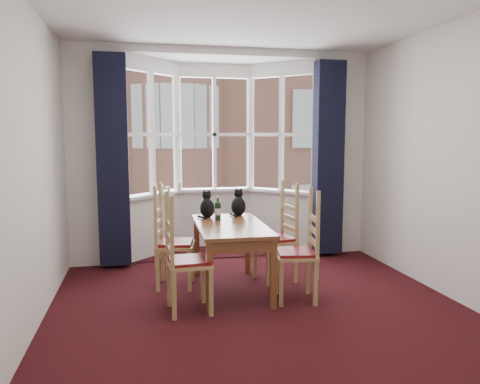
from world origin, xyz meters
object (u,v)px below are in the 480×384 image
object	(u,v)px
chair_right_near	(305,254)
chair_left_near	(179,263)
chair_left_far	(167,245)
chair_right_far	(282,239)
cat_left	(207,207)
candle_short	(168,189)
candle_tall	(162,189)
wine_bottle	(218,210)
candle_extra	(179,187)
dining_table	(231,233)
cat_right	(238,205)

from	to	relation	value
chair_right_near	chair_left_near	bearing A→B (deg)	-176.89
chair_left_far	chair_right_far	size ratio (longest dim) A/B	1.00
cat_left	candle_short	distance (m)	1.32
candle_tall	cat_left	bearing A→B (deg)	-69.60
chair_right_near	candle_tall	distance (m)	2.56
cat_left	chair_left_far	bearing A→B (deg)	-158.10
chair_left_far	cat_left	distance (m)	0.64
chair_left_near	candle_short	world-z (taller)	candle_short
wine_bottle	candle_tall	size ratio (longest dim) A/B	2.45
chair_right_far	candle_extra	xyz separation A→B (m)	(-1.05, 1.50, 0.47)
chair_right_near	candle_short	bearing A→B (deg)	119.36
wine_bottle	candle_extra	distance (m)	1.53
dining_table	candle_tall	bearing A→B (deg)	110.67
dining_table	candle_short	xyz separation A→B (m)	(-0.55, 1.74, 0.28)
chair_left_near	candle_extra	size ratio (longest dim) A/B	6.45
candle_tall	candle_extra	world-z (taller)	candle_extra
chair_right_far	chair_left_near	bearing A→B (deg)	-148.35
chair_left_near	chair_right_near	bearing A→B (deg)	3.11
chair_left_far	chair_right_far	world-z (taller)	same
chair_right_far	candle_short	bearing A→B (deg)	129.22
cat_left	candle_short	xyz separation A→B (m)	(-0.37, 1.27, 0.06)
chair_left_near	chair_left_far	bearing A→B (deg)	95.06
dining_table	chair_right_near	size ratio (longest dim) A/B	1.47
cat_right	wine_bottle	xyz separation A→B (m)	(-0.29, -0.28, -0.01)
wine_bottle	chair_right_far	bearing A→B (deg)	0.09
wine_bottle	candle_extra	world-z (taller)	candle_extra
dining_table	cat_right	distance (m)	0.62
chair_right_far	cat_left	size ratio (longest dim) A/B	2.83
chair_right_near	candle_tall	xyz separation A→B (m)	(-1.32, 2.15, 0.45)
cat_right	candle_short	world-z (taller)	cat_right
chair_left_near	candle_tall	distance (m)	2.26
chair_left_far	cat_right	distance (m)	0.98
dining_table	wine_bottle	size ratio (longest dim) A/B	5.13
dining_table	chair_left_near	distance (m)	0.80
chair_left_near	cat_right	bearing A→B (deg)	53.08
chair_right_far	chair_right_near	bearing A→B (deg)	-88.47
chair_left_far	cat_left	world-z (taller)	cat_left
candle_short	chair_right_far	bearing A→B (deg)	-50.78
chair_left_near	cat_left	world-z (taller)	cat_left
chair_left_near	cat_right	world-z (taller)	cat_right
wine_bottle	candle_short	xyz separation A→B (m)	(-0.46, 1.48, 0.07)
chair_left_near	chair_left_far	world-z (taller)	same
dining_table	cat_right	size ratio (longest dim) A/B	4.11
dining_table	wine_bottle	world-z (taller)	wine_bottle
chair_left_near	chair_right_near	distance (m)	1.27
cat_left	candle_tall	size ratio (longest dim) A/B	3.01
cat_left	candle_tall	world-z (taller)	cat_left
wine_bottle	cat_left	bearing A→B (deg)	112.50
chair_left_far	chair_right_far	distance (m)	1.32
chair_left_near	chair_right_far	xyz separation A→B (m)	(1.25, 0.77, 0.00)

